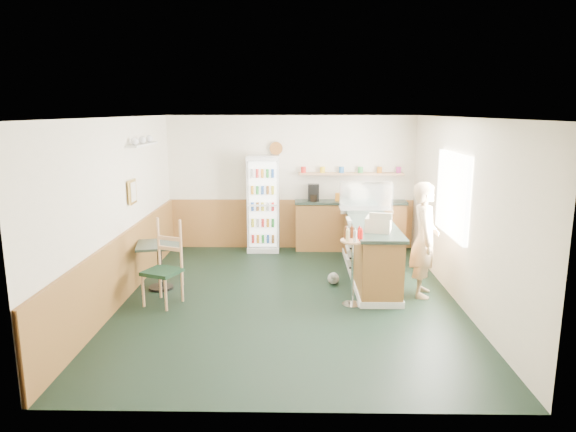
{
  "coord_description": "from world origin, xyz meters",
  "views": [
    {
      "loc": [
        0.11,
        -7.36,
        2.8
      ],
      "look_at": [
        -0.02,
        0.6,
        1.15
      ],
      "focal_mm": 32.0,
      "sensor_mm": 36.0,
      "label": 1
    }
  ],
  "objects_px": {
    "display_case": "(366,197)",
    "condiment_stand": "(353,256)",
    "cash_register": "(379,224)",
    "cafe_table": "(160,257)",
    "shopkeeper": "(425,240)",
    "cafe_chair": "(163,260)",
    "drinks_fridge": "(263,204)"
  },
  "relations": [
    {
      "from": "drinks_fridge",
      "to": "cafe_chair",
      "type": "relative_size",
      "value": 1.55
    },
    {
      "from": "display_case",
      "to": "cafe_table",
      "type": "distance_m",
      "value": 3.72
    },
    {
      "from": "drinks_fridge",
      "to": "cafe_table",
      "type": "bearing_deg",
      "value": -122.55
    },
    {
      "from": "condiment_stand",
      "to": "cafe_table",
      "type": "height_order",
      "value": "condiment_stand"
    },
    {
      "from": "display_case",
      "to": "cash_register",
      "type": "bearing_deg",
      "value": -90.0
    },
    {
      "from": "cash_register",
      "to": "cafe_table",
      "type": "bearing_deg",
      "value": -168.43
    },
    {
      "from": "cash_register",
      "to": "cafe_chair",
      "type": "height_order",
      "value": "cafe_chair"
    },
    {
      "from": "cafe_chair",
      "to": "display_case",
      "type": "bearing_deg",
      "value": 52.96
    },
    {
      "from": "shopkeeper",
      "to": "cafe_chair",
      "type": "distance_m",
      "value": 3.91
    },
    {
      "from": "condiment_stand",
      "to": "cash_register",
      "type": "bearing_deg",
      "value": 47.1
    },
    {
      "from": "display_case",
      "to": "cash_register",
      "type": "relative_size",
      "value": 2.38
    },
    {
      "from": "cafe_table",
      "to": "shopkeeper",
      "type": "bearing_deg",
      "value": -3.0
    },
    {
      "from": "shopkeeper",
      "to": "cafe_chair",
      "type": "xyz_separation_m",
      "value": [
        -3.89,
        -0.35,
        -0.23
      ]
    },
    {
      "from": "display_case",
      "to": "shopkeeper",
      "type": "xyz_separation_m",
      "value": [
        0.7,
        -1.53,
        -0.39
      ]
    },
    {
      "from": "cash_register",
      "to": "condiment_stand",
      "type": "relative_size",
      "value": 0.34
    },
    {
      "from": "drinks_fridge",
      "to": "condiment_stand",
      "type": "xyz_separation_m",
      "value": [
        1.48,
        -3.0,
        -0.22
      ]
    },
    {
      "from": "condiment_stand",
      "to": "drinks_fridge",
      "type": "bearing_deg",
      "value": 116.21
    },
    {
      "from": "drinks_fridge",
      "to": "display_case",
      "type": "bearing_deg",
      "value": -28.41
    },
    {
      "from": "cash_register",
      "to": "cafe_table",
      "type": "relative_size",
      "value": 0.48
    },
    {
      "from": "display_case",
      "to": "cafe_chair",
      "type": "relative_size",
      "value": 0.74
    },
    {
      "from": "display_case",
      "to": "cafe_table",
      "type": "xyz_separation_m",
      "value": [
        -3.4,
        -1.31,
        -0.75
      ]
    },
    {
      "from": "display_case",
      "to": "cash_register",
      "type": "xyz_separation_m",
      "value": [
        0.0,
        -1.52,
        -0.15
      ]
    },
    {
      "from": "cash_register",
      "to": "condiment_stand",
      "type": "xyz_separation_m",
      "value": [
        -0.43,
        -0.46,
        -0.38
      ]
    },
    {
      "from": "cafe_table",
      "to": "cafe_chair",
      "type": "bearing_deg",
      "value": -69.52
    },
    {
      "from": "drinks_fridge",
      "to": "shopkeeper",
      "type": "bearing_deg",
      "value": -44.49
    },
    {
      "from": "shopkeeper",
      "to": "cafe_chair",
      "type": "height_order",
      "value": "shopkeeper"
    },
    {
      "from": "drinks_fridge",
      "to": "shopkeeper",
      "type": "relative_size",
      "value": 1.1
    },
    {
      "from": "display_case",
      "to": "shopkeeper",
      "type": "bearing_deg",
      "value": -65.39
    },
    {
      "from": "drinks_fridge",
      "to": "display_case",
      "type": "height_order",
      "value": "drinks_fridge"
    },
    {
      "from": "shopkeeper",
      "to": "cafe_table",
      "type": "bearing_deg",
      "value": 98.76
    },
    {
      "from": "cash_register",
      "to": "shopkeeper",
      "type": "bearing_deg",
      "value": 13.95
    },
    {
      "from": "display_case",
      "to": "condiment_stand",
      "type": "bearing_deg",
      "value": -102.16
    }
  ]
}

